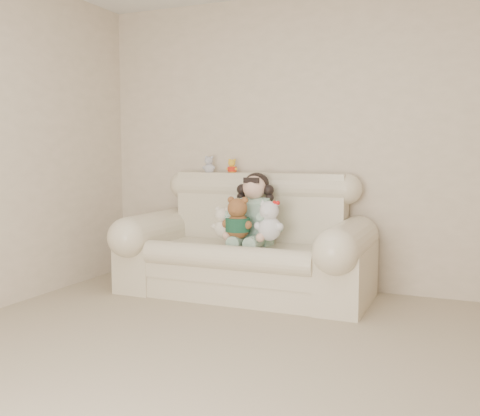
% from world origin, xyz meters
% --- Properties ---
extents(floor, '(5.00, 5.00, 0.00)m').
position_xyz_m(floor, '(0.00, 0.00, 0.00)').
color(floor, '#81765B').
rests_on(floor, ground).
extents(wall_back, '(4.50, 0.00, 4.50)m').
position_xyz_m(wall_back, '(0.00, 2.50, 1.30)').
color(wall_back, beige).
rests_on(wall_back, ground).
extents(sofa, '(2.10, 0.95, 1.03)m').
position_xyz_m(sofa, '(-0.66, 2.00, 0.52)').
color(sofa, beige).
rests_on(sofa, floor).
extents(seated_child, '(0.42, 0.49, 0.63)m').
position_xyz_m(seated_child, '(-0.60, 2.08, 0.73)').
color(seated_child, '#2D784F').
rests_on(seated_child, sofa).
extents(brown_teddy, '(0.32, 0.28, 0.41)m').
position_xyz_m(brown_teddy, '(-0.66, 1.85, 0.70)').
color(brown_teddy, brown).
rests_on(brown_teddy, sofa).
extents(white_cat, '(0.25, 0.20, 0.39)m').
position_xyz_m(white_cat, '(-0.40, 1.88, 0.69)').
color(white_cat, silver).
rests_on(white_cat, sofa).
extents(cream_teddy, '(0.22, 0.18, 0.30)m').
position_xyz_m(cream_teddy, '(-0.81, 1.87, 0.65)').
color(cream_teddy, beige).
rests_on(cream_teddy, sofa).
extents(yellow_mini_bear, '(0.13, 0.11, 0.17)m').
position_xyz_m(yellow_mini_bear, '(-0.94, 2.35, 1.09)').
color(yellow_mini_bear, yellow).
rests_on(yellow_mini_bear, sofa).
extents(grey_mini_plush, '(0.14, 0.11, 0.20)m').
position_xyz_m(grey_mini_plush, '(-1.17, 2.35, 1.11)').
color(grey_mini_plush, silver).
rests_on(grey_mini_plush, sofa).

